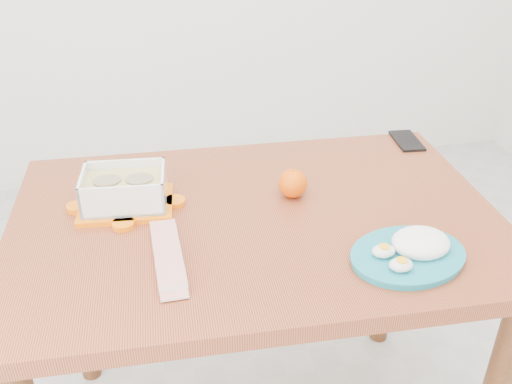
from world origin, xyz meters
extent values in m
cube|color=#9D4D2C|center=(-0.05, 0.11, 0.73)|extent=(1.12, 0.77, 0.04)
cylinder|color=#5A3016|center=(-0.52, 0.44, 0.35)|extent=(0.06, 0.06, 0.71)
cylinder|color=#5A3016|center=(0.45, 0.40, 0.35)|extent=(0.06, 0.06, 0.71)
cube|color=orange|center=(-0.33, 0.21, 0.76)|extent=(0.22, 0.18, 0.01)
cube|color=white|center=(-0.33, 0.21, 0.80)|extent=(0.20, 0.15, 0.08)
cube|color=tan|center=(-0.33, 0.21, 0.79)|extent=(0.18, 0.14, 0.05)
cylinder|color=#8B765B|center=(-0.37, 0.21, 0.81)|extent=(0.07, 0.07, 0.02)
cylinder|color=#8B765B|center=(-0.29, 0.21, 0.81)|extent=(0.07, 0.07, 0.02)
sphere|color=#FC4805|center=(0.06, 0.18, 0.78)|extent=(0.07, 0.07, 0.07)
cylinder|color=teal|center=(0.22, -0.11, 0.76)|extent=(0.28, 0.28, 0.01)
ellipsoid|color=white|center=(0.25, -0.10, 0.79)|extent=(0.14, 0.12, 0.05)
ellipsoid|color=silver|center=(0.16, -0.11, 0.78)|extent=(0.05, 0.05, 0.02)
ellipsoid|color=silver|center=(0.18, -0.16, 0.78)|extent=(0.05, 0.05, 0.02)
cube|color=red|center=(-0.25, -0.01, 0.76)|extent=(0.06, 0.22, 0.02)
cube|color=black|center=(0.45, 0.40, 0.75)|extent=(0.08, 0.14, 0.01)
camera|label=1|loc=(-0.28, -0.94, 1.44)|focal=40.00mm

